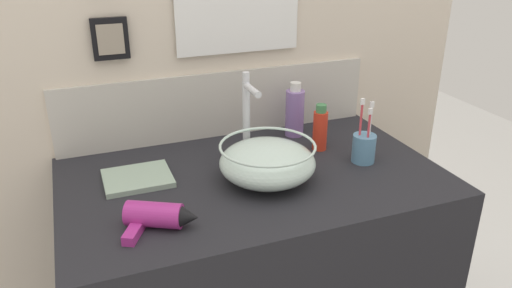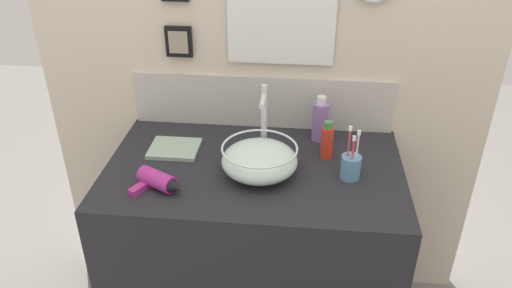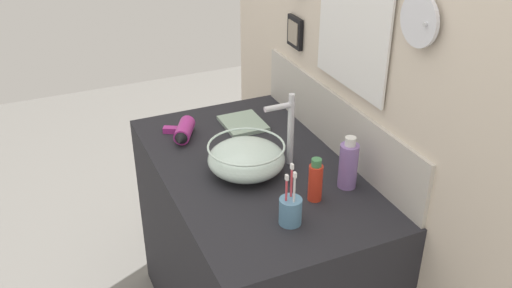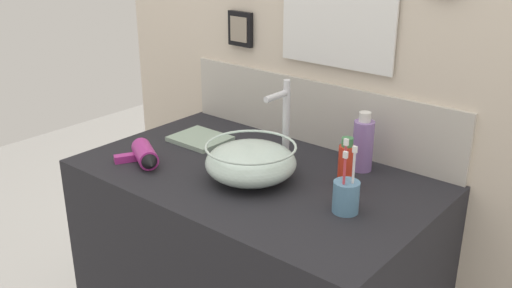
# 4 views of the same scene
# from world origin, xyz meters

# --- Properties ---
(vanity_counter) EXTENTS (1.12, 0.68, 0.86)m
(vanity_counter) POSITION_xyz_m (0.00, 0.00, 0.43)
(vanity_counter) COLOR #232328
(vanity_counter) RESTS_ON ground
(back_panel) EXTENTS (1.90, 0.10, 2.36)m
(back_panel) POSITION_xyz_m (0.00, 0.37, 1.18)
(back_panel) COLOR beige
(back_panel) RESTS_ON ground
(glass_bowl_sink) EXTENTS (0.28, 0.28, 0.11)m
(glass_bowl_sink) POSITION_xyz_m (0.03, -0.05, 0.92)
(glass_bowl_sink) COLOR silver
(glass_bowl_sink) RESTS_ON vanity_counter
(faucet) EXTENTS (0.02, 0.12, 0.28)m
(faucet) POSITION_xyz_m (0.03, 0.12, 1.02)
(faucet) COLOR silver
(faucet) RESTS_ON vanity_counter
(hair_drier) EXTENTS (0.20, 0.14, 0.06)m
(hair_drier) POSITION_xyz_m (-0.32, -0.18, 0.89)
(hair_drier) COLOR #B22D8C
(hair_drier) RESTS_ON vanity_counter
(toothbrush_cup) EXTENTS (0.07, 0.07, 0.21)m
(toothbrush_cup) POSITION_xyz_m (0.35, -0.04, 0.91)
(toothbrush_cup) COLOR #598CB2
(toothbrush_cup) RESTS_ON vanity_counter
(lotion_bottle) EXTENTS (0.07, 0.07, 0.19)m
(lotion_bottle) POSITION_xyz_m (0.25, 0.24, 0.95)
(lotion_bottle) COLOR #8C6BB2
(lotion_bottle) RESTS_ON vanity_counter
(soap_dispenser) EXTENTS (0.05, 0.05, 0.16)m
(soap_dispenser) POSITION_xyz_m (0.27, 0.10, 0.93)
(soap_dispenser) COLOR red
(soap_dispenser) RESTS_ON vanity_counter
(hand_towel) EXTENTS (0.19, 0.16, 0.02)m
(hand_towel) POSITION_xyz_m (-0.33, 0.09, 0.87)
(hand_towel) COLOR #99B29E
(hand_towel) RESTS_ON vanity_counter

